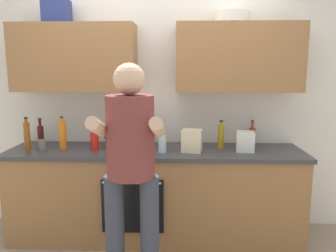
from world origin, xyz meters
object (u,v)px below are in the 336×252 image
(bottle_hotsauce, at_px, (95,141))
(bottle_wine, at_px, (41,134))
(bottle_water, at_px, (162,143))
(grocery_bag_produce, at_px, (245,141))
(bottle_oil, at_px, (221,136))
(grocery_bag_rice, at_px, (192,141))
(cup_stoneware, at_px, (42,145))
(bottle_syrup, at_px, (27,136))
(bottle_juice, at_px, (63,135))
(person_standing, at_px, (131,162))
(potted_herb, at_px, (111,133))
(bottle_vinegar, at_px, (252,136))
(grocery_bag_crisps, at_px, (143,140))

(bottle_hotsauce, height_order, bottle_wine, bottle_wine)
(bottle_water, relative_size, grocery_bag_produce, 1.30)
(bottle_oil, distance_m, grocery_bag_rice, 0.32)
(bottle_water, height_order, cup_stoneware, bottle_water)
(bottle_syrup, relative_size, grocery_bag_rice, 1.53)
(bottle_juice, xyz_separation_m, bottle_syrup, (-0.32, -0.06, 0.00))
(grocery_bag_produce, bearing_deg, cup_stoneware, -179.50)
(bottle_oil, bearing_deg, bottle_hotsauce, -174.59)
(bottle_water, bearing_deg, cup_stoneware, 176.84)
(cup_stoneware, bearing_deg, bottle_oil, 3.75)
(bottle_hotsauce, bearing_deg, bottle_wine, 161.46)
(person_standing, distance_m, bottle_wine, 1.47)
(potted_herb, bearing_deg, grocery_bag_rice, -8.91)
(person_standing, bearing_deg, bottle_vinegar, 44.40)
(bottle_juice, bearing_deg, bottle_hotsauce, -6.08)
(person_standing, bearing_deg, bottle_syrup, 145.11)
(person_standing, relative_size, bottle_oil, 6.13)
(grocery_bag_crisps, relative_size, grocery_bag_produce, 1.00)
(bottle_water, height_order, grocery_bag_crisps, bottle_water)
(grocery_bag_crisps, height_order, grocery_bag_rice, grocery_bag_rice)
(person_standing, xyz_separation_m, bottle_juice, (-0.79, 0.83, 0.02))
(potted_herb, bearing_deg, bottle_juice, -171.51)
(bottle_syrup, relative_size, grocery_bag_crisps, 1.72)
(bottle_vinegar, xyz_separation_m, bottle_juice, (-1.87, -0.23, 0.04))
(bottle_syrup, bearing_deg, bottle_hotsauce, 2.30)
(bottle_juice, xyz_separation_m, cup_stoneware, (-0.19, -0.03, -0.09))
(bottle_juice, bearing_deg, bottle_oil, 3.03)
(bottle_syrup, height_order, grocery_bag_crisps, bottle_syrup)
(bottle_juice, distance_m, grocery_bag_rice, 1.25)
(cup_stoneware, height_order, grocery_bag_rice, grocery_bag_rice)
(cup_stoneware, xyz_separation_m, grocery_bag_crisps, (0.97, 0.09, 0.04))
(grocery_bag_crisps, bearing_deg, grocery_bag_rice, -13.43)
(bottle_vinegar, distance_m, bottle_water, 0.95)
(potted_herb, distance_m, grocery_bag_crisps, 0.33)
(grocery_bag_produce, bearing_deg, bottle_oil, 156.22)
(bottle_juice, relative_size, bottle_syrup, 1.00)
(bottle_oil, xyz_separation_m, bottle_hotsauce, (-1.21, -0.12, -0.03))
(potted_herb, bearing_deg, bottle_hotsauce, -142.92)
(bottle_wine, bearing_deg, grocery_bag_crisps, -6.13)
(grocery_bag_crisps, bearing_deg, bottle_hotsauce, -168.83)
(bottle_vinegar, relative_size, cup_stoneware, 2.62)
(bottle_water, distance_m, grocery_bag_rice, 0.28)
(bottle_water, bearing_deg, bottle_oil, 17.49)
(bottle_hotsauce, xyz_separation_m, bottle_wine, (-0.61, 0.20, 0.02))
(bottle_vinegar, relative_size, grocery_bag_produce, 1.39)
(potted_herb, xyz_separation_m, grocery_bag_rice, (0.79, -0.12, -0.04))
(bottle_vinegar, height_order, cup_stoneware, bottle_vinegar)
(bottle_hotsauce, bearing_deg, potted_herb, 37.08)
(bottle_oil, bearing_deg, cup_stoneware, -176.25)
(grocery_bag_rice, bearing_deg, cup_stoneware, 179.02)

